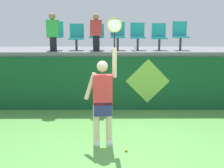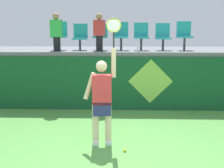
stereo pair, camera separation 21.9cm
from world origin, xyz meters
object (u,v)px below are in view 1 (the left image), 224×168
(spectator_0, at_px, (53,31))
(stadium_chair_4, at_px, (138,35))
(water_bottle, at_px, (135,47))
(stadium_chair_0, at_px, (56,34))
(stadium_chair_1, at_px, (77,36))
(stadium_chair_3, at_px, (118,34))
(tennis_ball, at_px, (126,150))
(stadium_chair_6, at_px, (180,34))
(stadium_chair_2, at_px, (97,35))
(stadium_chair_5, at_px, (159,36))
(tennis_player, at_px, (103,98))
(spectator_1, at_px, (96,32))

(spectator_0, bearing_deg, stadium_chair_4, 9.87)
(water_bottle, bearing_deg, stadium_chair_0, 165.62)
(stadium_chair_1, distance_m, spectator_0, 0.79)
(stadium_chair_0, bearing_deg, stadium_chair_3, -0.01)
(tennis_ball, height_order, stadium_chair_3, stadium_chair_3)
(stadium_chair_4, height_order, stadium_chair_6, stadium_chair_6)
(tennis_ball, bearing_deg, stadium_chair_1, 109.65)
(water_bottle, bearing_deg, spectator_0, 175.82)
(water_bottle, bearing_deg, tennis_ball, -97.45)
(water_bottle, xyz_separation_m, stadium_chair_0, (-2.41, 0.62, 0.36))
(water_bottle, height_order, spectator_0, spectator_0)
(stadium_chair_2, bearing_deg, stadium_chair_5, 0.25)
(stadium_chair_6, bearing_deg, stadium_chair_5, -179.94)
(stadium_chair_4, xyz_separation_m, stadium_chair_6, (1.32, 0.00, 0.02))
(tennis_player, xyz_separation_m, stadium_chair_3, (0.37, 3.39, 1.19))
(tennis_player, height_order, stadium_chair_1, tennis_player)
(stadium_chair_1, relative_size, stadium_chair_5, 0.98)
(water_bottle, xyz_separation_m, stadium_chair_1, (-1.77, 0.62, 0.31))
(tennis_ball, bearing_deg, spectator_0, 120.82)
(tennis_player, height_order, water_bottle, tennis_player)
(stadium_chair_3, relative_size, stadium_chair_4, 1.02)
(stadium_chair_6, xyz_separation_m, spectator_0, (-3.86, -0.44, 0.09))
(water_bottle, xyz_separation_m, stadium_chair_2, (-1.14, 0.61, 0.33))
(stadium_chair_0, distance_m, stadium_chair_5, 3.20)
(stadium_chair_6, bearing_deg, spectator_0, -173.46)
(stadium_chair_5, xyz_separation_m, spectator_1, (-1.93, -0.42, 0.12))
(stadium_chair_3, bearing_deg, stadium_chair_2, -179.30)
(water_bottle, relative_size, spectator_1, 0.23)
(water_bottle, bearing_deg, stadium_chair_6, 23.15)
(water_bottle, bearing_deg, stadium_chair_1, 160.72)
(stadium_chair_3, relative_size, stadium_chair_6, 0.98)
(spectator_0, height_order, spectator_1, spectator_0)
(tennis_ball, distance_m, stadium_chair_6, 4.73)
(stadium_chair_2, bearing_deg, tennis_player, -85.48)
(stadium_chair_4, distance_m, spectator_1, 1.34)
(tennis_player, height_order, stadium_chair_2, tennis_player)
(stadium_chair_0, xyz_separation_m, stadium_chair_4, (2.53, -0.00, -0.03))
(stadium_chair_0, height_order, stadium_chair_3, stadium_chair_0)
(stadium_chair_3, bearing_deg, stadium_chair_0, 179.99)
(stadium_chair_1, xyz_separation_m, stadium_chair_4, (1.89, -0.00, 0.03))
(stadium_chair_4, bearing_deg, stadium_chair_6, 0.05)
(tennis_ball, bearing_deg, stadium_chair_5, 72.31)
(stadium_chair_1, height_order, stadium_chair_4, stadium_chair_4)
(stadium_chair_4, distance_m, spectator_0, 2.58)
(stadium_chair_2, xyz_separation_m, stadium_chair_4, (1.26, 0.01, 0.00))
(tennis_player, distance_m, stadium_chair_5, 3.95)
(tennis_ball, height_order, stadium_chair_1, stadium_chair_1)
(spectator_0, bearing_deg, stadium_chair_1, 34.49)
(stadium_chair_3, bearing_deg, tennis_player, -96.29)
(stadium_chair_1, height_order, stadium_chair_2, stadium_chair_1)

